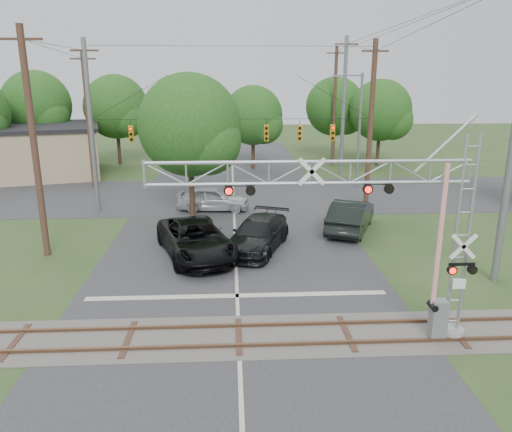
{
  "coord_description": "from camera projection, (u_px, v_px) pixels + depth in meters",
  "views": [
    {
      "loc": [
        -0.22,
        -14.3,
        9.3
      ],
      "look_at": [
        0.92,
        7.5,
        3.03
      ],
      "focal_mm": 35.0,
      "sensor_mm": 36.0,
      "label": 1
    }
  ],
  "objects": [
    {
      "name": "suv_dark",
      "position": [
        351.0,
        215.0,
        30.32
      ],
      "size": [
        4.21,
        6.18,
        1.93
      ],
      "primitive_type": "imported",
      "rotation": [
        0.0,
        0.0,
        2.73
      ],
      "color": "black",
      "rests_on": "ground"
    },
    {
      "name": "sedan_silver",
      "position": [
        213.0,
        198.0,
        34.89
      ],
      "size": [
        5.15,
        2.43,
        1.7
      ],
      "primitive_type": "imported",
      "rotation": [
        0.0,
        0.0,
        1.49
      ],
      "color": "#B4B6BC",
      "rests_on": "ground"
    },
    {
      "name": "traffic_signal_span",
      "position": [
        246.0,
        128.0,
        33.98
      ],
      "size": [
        19.34,
        0.36,
        11.5
      ],
      "color": "slate",
      "rests_on": "ground"
    },
    {
      "name": "road_cross",
      "position": [
        233.0,
        195.0,
        39.33
      ],
      "size": [
        90.0,
        12.0,
        0.02
      ],
      "primitive_type": "cube",
      "color": "#2C2C2F",
      "rests_on": "ground"
    },
    {
      "name": "railroad_track",
      "position": [
        239.0,
        337.0,
        18.21
      ],
      "size": [
        90.0,
        3.2,
        0.17
      ],
      "color": "#545049",
      "rests_on": "ground"
    },
    {
      "name": "treeline",
      "position": [
        201.0,
        113.0,
        45.54
      ],
      "size": [
        51.04,
        30.12,
        9.62
      ],
      "color": "#372519",
      "rests_on": "ground"
    },
    {
      "name": "ground",
      "position": [
        240.0,
        368.0,
        16.3
      ],
      "size": [
        160.0,
        160.0,
        0.0
      ],
      "primitive_type": "plane",
      "color": "#2A431E",
      "rests_on": "ground"
    },
    {
      "name": "car_dark",
      "position": [
        258.0,
        234.0,
        27.06
      ],
      "size": [
        4.37,
        6.45,
        1.73
      ],
      "primitive_type": "imported",
      "rotation": [
        0.0,
        0.0,
        -0.36
      ],
      "color": "black",
      "rests_on": "ground"
    },
    {
      "name": "utility_poles",
      "position": [
        271.0,
        117.0,
        36.01
      ],
      "size": [
        25.69,
        30.93,
        13.77
      ],
      "color": "#3A231B",
      "rests_on": "ground"
    },
    {
      "name": "streetlight",
      "position": [
        357.0,
        125.0,
        40.8
      ],
      "size": [
        2.49,
        0.26,
        9.34
      ],
      "color": "slate",
      "rests_on": "ground"
    },
    {
      "name": "crossing_gantry",
      "position": [
        370.0,
        218.0,
        16.83
      ],
      "size": [
        11.31,
        0.94,
        7.39
      ],
      "color": "gray",
      "rests_on": "ground"
    },
    {
      "name": "road_main",
      "position": [
        236.0,
        259.0,
        25.9
      ],
      "size": [
        14.0,
        90.0,
        0.02
      ],
      "primitive_type": "cube",
      "color": "#2C2C2F",
      "rests_on": "ground"
    },
    {
      "name": "pickup_black",
      "position": [
        196.0,
        239.0,
        26.06
      ],
      "size": [
        5.02,
        7.39,
        1.88
      ],
      "primitive_type": "imported",
      "rotation": [
        0.0,
        0.0,
        0.31
      ],
      "color": "black",
      "rests_on": "ground"
    }
  ]
}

